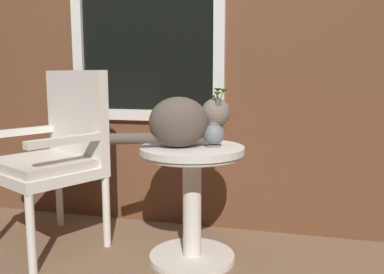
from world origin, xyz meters
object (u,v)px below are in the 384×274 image
cat (183,121)px  wicker_side_table (192,185)px  wicker_chair (56,151)px  pewter_vase_with_ivy (214,130)px

cat → wicker_side_table: bearing=31.5°
wicker_side_table → cat: size_ratio=1.07×
wicker_side_table → wicker_chair: (-0.82, 0.03, 0.14)m
wicker_side_table → pewter_vase_with_ivy: bearing=7.0°
wicker_chair → wicker_side_table: bearing=-2.2°
cat → pewter_vase_with_ivy: 0.17m
wicker_side_table → wicker_chair: bearing=177.8°
wicker_side_table → cat: cat is taller
wicker_side_table → cat: 0.35m
wicker_chair → cat: bearing=-4.3°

